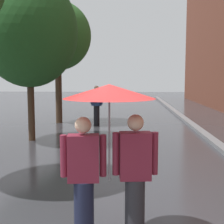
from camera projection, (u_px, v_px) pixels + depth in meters
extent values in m
cube|color=slate|center=(192.00, 124.00, 13.61)|extent=(0.30, 36.00, 0.12)
cylinder|color=#473323|center=(31.00, 107.00, 10.42)|extent=(0.22, 0.22, 2.23)
ellipsoid|color=#235623|center=(29.00, 31.00, 10.14)|extent=(3.17, 3.17, 3.63)
cylinder|color=#473323|center=(59.00, 92.00, 14.37)|extent=(0.29, 0.29, 2.81)
ellipsoid|color=#2D6628|center=(58.00, 36.00, 14.08)|extent=(3.03, 3.03, 3.09)
cylinder|color=#1E233D|center=(84.00, 211.00, 4.07)|extent=(0.26, 0.26, 0.80)
cube|color=maroon|center=(83.00, 158.00, 3.99)|extent=(0.42, 0.26, 0.60)
sphere|color=beige|center=(83.00, 125.00, 3.94)|extent=(0.21, 0.21, 0.21)
cylinder|color=maroon|center=(64.00, 156.00, 3.97)|extent=(0.09, 0.09, 0.54)
cylinder|color=maroon|center=(103.00, 155.00, 4.00)|extent=(0.09, 0.09, 0.54)
cylinder|color=#2D2D33|center=(135.00, 209.00, 4.10)|extent=(0.26, 0.26, 0.82)
cube|color=maroon|center=(135.00, 156.00, 4.01)|extent=(0.42, 0.26, 0.61)
sphere|color=beige|center=(136.00, 123.00, 3.97)|extent=(0.21, 0.21, 0.21)
cylinder|color=maroon|center=(116.00, 154.00, 4.00)|extent=(0.09, 0.09, 0.55)
cylinder|color=maroon|center=(155.00, 153.00, 4.02)|extent=(0.09, 0.09, 0.55)
cylinder|color=#9E9EA3|center=(109.00, 139.00, 4.00)|extent=(0.02, 0.02, 1.08)
cone|color=red|center=(109.00, 91.00, 3.93)|extent=(1.17, 1.17, 0.18)
cylinder|color=black|center=(97.00, 115.00, 13.73)|extent=(0.26, 0.26, 0.86)
cube|color=navy|center=(97.00, 98.00, 13.64)|extent=(0.45, 0.36, 0.65)
sphere|color=beige|center=(96.00, 88.00, 13.59)|extent=(0.21, 0.21, 0.21)
cylinder|color=navy|center=(92.00, 97.00, 13.75)|extent=(0.09, 0.09, 0.58)
cylinder|color=navy|center=(102.00, 98.00, 13.53)|extent=(0.09, 0.09, 0.58)
cube|color=#592D19|center=(95.00, 97.00, 13.51)|extent=(0.29, 0.23, 0.36)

